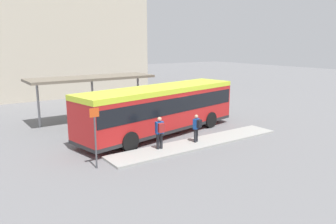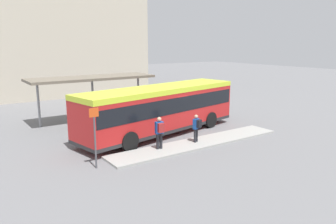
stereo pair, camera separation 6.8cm
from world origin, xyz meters
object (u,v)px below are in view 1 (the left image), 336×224
pedestrian_waiting (197,126)px  bicycle_orange (211,103)px  city_bus (161,107)px  bicycle_black (203,102)px  pedestrian_companion (160,131)px  potted_planter_near_shelter (81,120)px  bicycle_white (217,104)px  platform_sign (95,135)px

pedestrian_waiting → bicycle_orange: (8.11, 7.79, -0.64)m
city_bus → bicycle_black: city_bus is taller
pedestrian_companion → bicycle_orange: bearing=-45.2°
city_bus → potted_planter_near_shelter: size_ratio=8.81×
city_bus → bicycle_white: bearing=14.6°
bicycle_white → potted_planter_near_shelter: size_ratio=1.38×
potted_planter_near_shelter → platform_sign: bearing=-104.7°
city_bus → potted_planter_near_shelter: 5.42m
platform_sign → pedestrian_companion: bearing=5.8°
platform_sign → bicycle_white: bearing=27.0°
city_bus → bicycle_black: 10.16m
pedestrian_waiting → potted_planter_near_shelter: 7.91m
bicycle_white → bicycle_black: 1.55m
pedestrian_companion → platform_sign: size_ratio=0.61×
pedestrian_waiting → bicycle_black: pedestrian_waiting is taller
city_bus → bicycle_white: 9.70m
city_bus → bicycle_white: city_bus is taller
pedestrian_companion → bicycle_white: 12.64m
bicycle_black → pedestrian_companion: bearing=-43.2°
pedestrian_waiting → platform_sign: platform_sign is taller
pedestrian_companion → pedestrian_waiting: bearing=-84.8°
pedestrian_companion → bicycle_orange: pedestrian_companion is taller
pedestrian_waiting → bicycle_black: size_ratio=1.02×
bicycle_white → potted_planter_near_shelter: bearing=95.5°
city_bus → pedestrian_waiting: city_bus is taller
pedestrian_companion → potted_planter_near_shelter: bearing=24.9°
bicycle_white → bicycle_orange: bicycle_white is taller
bicycle_orange → platform_sign: size_ratio=0.63×
bicycle_black → pedestrian_waiting: bearing=-35.2°
bicycle_white → bicycle_orange: 0.76m
platform_sign → city_bus: bearing=29.4°
pedestrian_companion → city_bus: bearing=-25.6°
city_bus → bicycle_black: (8.35, 5.63, -1.41)m
city_bus → pedestrian_companion: size_ratio=6.70×
platform_sign → pedestrian_waiting: bearing=2.2°
pedestrian_companion → platform_sign: 3.75m
bicycle_white → potted_planter_near_shelter: (-12.47, -0.38, 0.30)m
bicycle_white → platform_sign: (-14.28, -7.27, 1.17)m
city_bus → platform_sign: bearing=-161.3°
bicycle_black → potted_planter_near_shelter: size_ratio=1.18×
bicycle_black → platform_sign: (-13.95, -8.78, 1.22)m
city_bus → potted_planter_near_shelter: city_bus is taller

